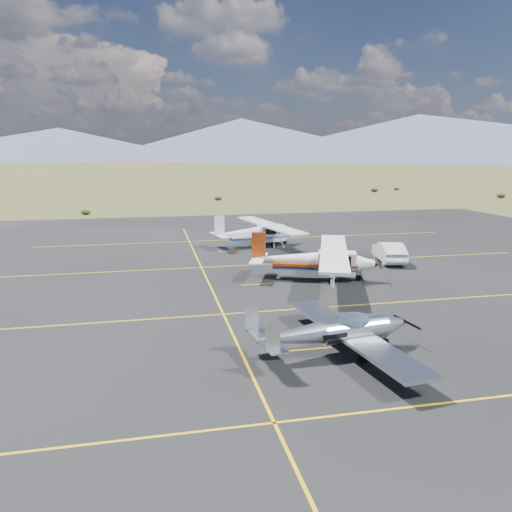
{
  "coord_description": "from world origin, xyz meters",
  "views": [
    {
      "loc": [
        -9.6,
        -22.97,
        8.51
      ],
      "look_at": [
        -2.76,
        8.82,
        1.6
      ],
      "focal_mm": 35.0,
      "sensor_mm": 36.0,
      "label": 1
    }
  ],
  "objects_px": {
    "aircraft_cessna": "(315,260)",
    "aircraft_low_wing": "(337,331)",
    "aircraft_plain": "(258,232)",
    "sedan": "(389,252)"
  },
  "relations": [
    {
      "from": "aircraft_cessna",
      "to": "sedan",
      "type": "distance_m",
      "value": 8.47
    },
    {
      "from": "aircraft_low_wing",
      "to": "aircraft_plain",
      "type": "relative_size",
      "value": 0.83
    },
    {
      "from": "aircraft_cessna",
      "to": "aircraft_low_wing",
      "type": "bearing_deg",
      "value": -84.13
    },
    {
      "from": "aircraft_plain",
      "to": "sedan",
      "type": "height_order",
      "value": "aircraft_plain"
    },
    {
      "from": "aircraft_plain",
      "to": "sedan",
      "type": "distance_m",
      "value": 12.05
    },
    {
      "from": "aircraft_cessna",
      "to": "sedan",
      "type": "height_order",
      "value": "aircraft_cessna"
    },
    {
      "from": "aircraft_low_wing",
      "to": "aircraft_plain",
      "type": "bearing_deg",
      "value": 77.65
    },
    {
      "from": "aircraft_plain",
      "to": "aircraft_low_wing",
      "type": "bearing_deg",
      "value": -105.87
    },
    {
      "from": "aircraft_cessna",
      "to": "aircraft_plain",
      "type": "bearing_deg",
      "value": 115.81
    },
    {
      "from": "aircraft_low_wing",
      "to": "aircraft_cessna",
      "type": "xyz_separation_m",
      "value": [
        3.1,
        12.06,
        0.38
      ]
    }
  ]
}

